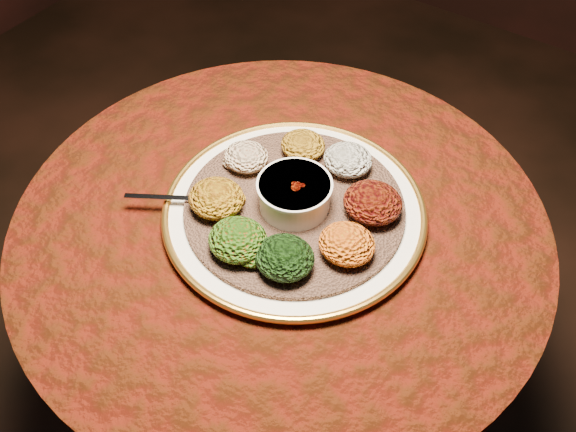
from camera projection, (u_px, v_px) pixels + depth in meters
The scene contains 13 objects.
table at pixel (281, 279), 1.28m from camera, with size 0.96×0.96×0.73m.
platter at pixel (294, 211), 1.14m from camera, with size 0.54×0.54×0.02m.
injera at pixel (294, 207), 1.13m from camera, with size 0.39×0.39×0.01m, color brown.
stew_bowl at pixel (295, 193), 1.10m from camera, with size 0.13×0.13×0.05m.
spoon at pixel (195, 199), 1.13m from camera, with size 0.14×0.09×0.01m.
portion_ayib at pixel (348, 160), 1.17m from camera, with size 0.09×0.09×0.04m, color beige.
portion_kitfo at pixel (373, 202), 1.10m from camera, with size 0.10×0.10×0.05m, color black.
portion_tikil at pixel (347, 244), 1.04m from camera, with size 0.09×0.09×0.05m, color #CC9411.
portion_gomen at pixel (285, 258), 1.02m from camera, with size 0.10×0.09×0.05m, color black.
portion_mixveg at pixel (238, 240), 1.04m from camera, with size 0.10×0.09×0.05m, color #A1230A.
portion_kik at pixel (216, 198), 1.11m from camera, with size 0.10×0.09×0.05m, color #AA7A0F.
portion_timatim at pixel (246, 157), 1.18m from camera, with size 0.08×0.08×0.04m, color maroon.
portion_shiro at pixel (303, 145), 1.20m from camera, with size 0.08×0.08×0.04m, color #9F6F13.
Camera 1 is at (0.43, -0.61, 1.60)m, focal length 40.00 mm.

